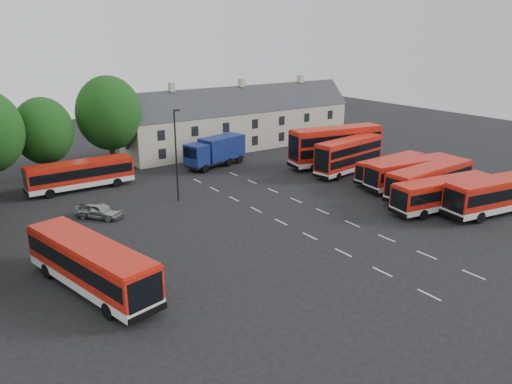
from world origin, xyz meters
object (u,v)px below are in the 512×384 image
Objects in this scene: bus_row_a at (500,192)px; lamppost at (176,153)px; bus_west at (91,262)px; box_truck at (216,150)px; silver_car at (99,210)px; bus_dd_south at (349,154)px.

lamppost is (-23.49, 20.57, 2.90)m from bus_row_a.
box_truck reaches higher than bus_west.
bus_row_a is 1.00× the size of bus_west.
bus_west is (-36.48, 6.96, -0.00)m from bus_row_a.
box_truck is at bearing 43.59° from lamppost.
silver_car is 9.29m from lamppost.
bus_row_a reaches higher than silver_car.
box_truck is at bearing -57.90° from bus_west.
silver_car is at bearing -32.62° from bus_west.
lamppost reaches higher than silver_car.
lamppost is (8.27, 0.33, 4.22)m from silver_car.
bus_west is at bearing -149.15° from box_truck.
bus_west reaches higher than silver_car.
lamppost is at bearing 164.75° from bus_dd_south.
bus_dd_south is 30.00m from silver_car.
box_truck is 2.03× the size of silver_car.
bus_west is (-34.60, -11.20, -0.36)m from bus_dd_south.
bus_row_a is 18.27m from bus_dd_south.
silver_car is (-29.88, 2.07, -1.68)m from bus_dd_south.
bus_row_a is 1.17× the size of bus_dd_south.
bus_west is at bearing -170.96° from bus_dd_south.
lamppost is at bearing 147.46° from bus_row_a.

